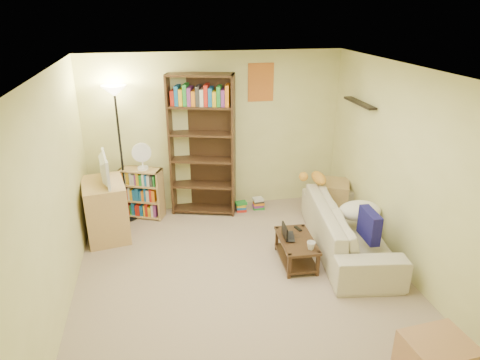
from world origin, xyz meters
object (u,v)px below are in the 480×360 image
(tall_bookshelf, at_px, (202,143))
(desk_fan, at_px, (142,155))
(television, at_px, (101,169))
(side_table, at_px, (331,199))
(mug, at_px, (311,246))
(laptop, at_px, (293,237))
(tv_stand, at_px, (106,210))
(short_bookshelf, at_px, (142,193))
(sofa, at_px, (348,228))
(tabby_cat, at_px, (316,178))
(coffee_table, at_px, (296,248))
(floor_lamp, at_px, (117,115))

(tall_bookshelf, height_order, desk_fan, tall_bookshelf)
(television, xyz_separation_m, side_table, (3.42, -0.02, -0.75))
(mug, bearing_deg, side_table, 58.89)
(television, relative_size, side_table, 1.22)
(tall_bookshelf, distance_m, side_table, 2.21)
(laptop, xyz_separation_m, tv_stand, (-2.42, 1.14, 0.07))
(short_bookshelf, bearing_deg, side_table, 11.95)
(side_table, bearing_deg, laptop, -131.64)
(sofa, relative_size, tall_bookshelf, 1.03)
(sofa, relative_size, tv_stand, 2.73)
(tabby_cat, distance_m, short_bookshelf, 2.69)
(tall_bookshelf, bearing_deg, coffee_table, -43.98)
(desk_fan, bearing_deg, television, -138.83)
(tv_stand, bearing_deg, mug, -39.49)
(laptop, bearing_deg, television, 76.61)
(floor_lamp, distance_m, side_table, 3.50)
(sofa, xyz_separation_m, television, (-3.25, 1.00, 0.72))
(sofa, distance_m, tabby_cat, 0.97)
(mug, bearing_deg, laptop, 112.60)
(desk_fan, bearing_deg, mug, -44.02)
(floor_lamp, bearing_deg, desk_fan, -8.06)
(coffee_table, relative_size, side_table, 1.36)
(laptop, bearing_deg, tall_bookshelf, 41.75)
(coffee_table, bearing_deg, mug, -67.70)
(tabby_cat, relative_size, short_bookshelf, 0.63)
(mug, xyz_separation_m, tall_bookshelf, (-1.09, 1.98, 0.78))
(short_bookshelf, distance_m, floor_lamp, 1.28)
(tabby_cat, height_order, laptop, tabby_cat)
(tall_bookshelf, relative_size, desk_fan, 5.22)
(laptop, distance_m, tall_bookshelf, 2.09)
(laptop, height_order, television, television)
(coffee_table, bearing_deg, side_table, 53.51)
(tv_stand, bearing_deg, tall_bookshelf, 9.83)
(tabby_cat, distance_m, side_table, 0.56)
(sofa, bearing_deg, short_bookshelf, 69.13)
(floor_lamp, bearing_deg, sofa, -26.92)
(television, xyz_separation_m, floor_lamp, (0.25, 0.52, 0.62))
(mug, relative_size, tv_stand, 0.14)
(coffee_table, bearing_deg, tall_bookshelf, 122.81)
(sofa, distance_m, mug, 0.84)
(sofa, xyz_separation_m, floor_lamp, (-3.00, 1.52, 1.34))
(coffee_table, height_order, laptop, laptop)
(tabby_cat, height_order, television, television)
(tabby_cat, distance_m, coffee_table, 1.34)
(tall_bookshelf, distance_m, floor_lamp, 1.31)
(television, relative_size, floor_lamp, 0.34)
(short_bookshelf, distance_m, side_table, 2.97)
(side_table, bearing_deg, mug, -121.11)
(floor_lamp, bearing_deg, television, -115.54)
(tall_bookshelf, relative_size, short_bookshelf, 2.74)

